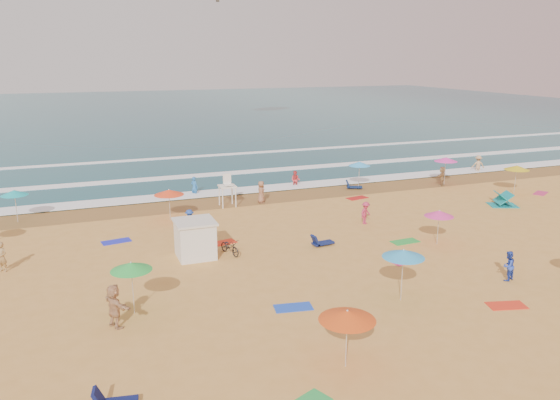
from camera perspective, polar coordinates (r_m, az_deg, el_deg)
name	(u,v)px	position (r m, az deg, el deg)	size (l,w,h in m)	color
ground	(297,252)	(31.48, 1.83, -5.46)	(220.00, 220.00, 0.00)	gold
ocean	(134,113)	(112.35, -15.00, 8.76)	(220.00, 140.00, 0.18)	#0C4756
wet_sand	(236,200)	(42.75, -4.60, 0.00)	(220.00, 220.00, 0.00)	olive
surf_foam	(209,176)	(51.04, -7.38, 2.48)	(200.00, 18.70, 0.05)	white
cabana	(195,240)	(30.78, -8.85, -4.14)	(2.00, 2.00, 2.00)	silver
cabana_roof	(194,222)	(30.46, -8.93, -2.25)	(2.20, 2.20, 0.12)	silver
bicycle	(230,247)	(31.10, -5.26, -4.88)	(0.60, 1.73, 0.91)	black
lifeguard_stand	(227,193)	(40.80, -5.52, 0.77)	(1.20, 1.20, 2.10)	white
beach_umbrellas	(308,214)	(31.39, 2.89, -1.46)	(60.50, 26.07, 0.80)	#31A0DD
loungers	(482,252)	(33.07, 20.37, -5.09)	(42.01, 26.57, 0.34)	#0F194F
towels	(327,262)	(30.07, 4.91, -6.47)	(46.66, 24.21, 0.03)	red
popup_tents	(550,217)	(40.21, 26.36, -1.61)	(3.93, 12.28, 1.20)	#D12E93
beachgoers	(264,219)	(35.02, -1.74, -1.99)	(51.37, 23.74, 2.14)	#2743B9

